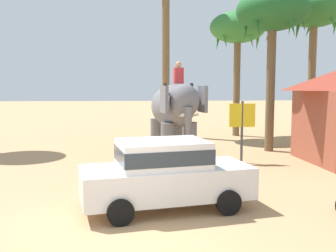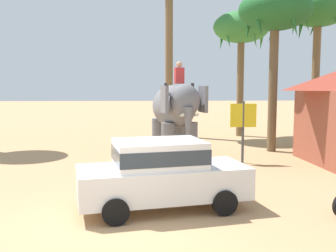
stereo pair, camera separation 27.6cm
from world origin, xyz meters
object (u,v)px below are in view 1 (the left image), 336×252
at_px(palm_tree_far_back, 238,30).
at_px(signboard_yellow, 242,119).
at_px(car_sedan_foreground, 165,172).
at_px(palm_tree_leaning_seaward, 273,14).
at_px(palm_tree_left_of_road, 314,14).
at_px(elephant_with_mahout, 174,111).

height_order(palm_tree_far_back, signboard_yellow, palm_tree_far_back).
height_order(car_sedan_foreground, signboard_yellow, signboard_yellow).
bearing_deg(palm_tree_leaning_seaward, palm_tree_far_back, 92.64).
distance_m(palm_tree_left_of_road, palm_tree_leaning_seaward, 4.26).
bearing_deg(palm_tree_far_back, palm_tree_left_of_road, -35.89).
xyz_separation_m(elephant_with_mahout, palm_tree_left_of_road, (7.65, 4.87, 4.65)).
relative_size(palm_tree_left_of_road, signboard_yellow, 3.23).
bearing_deg(palm_tree_left_of_road, signboard_yellow, -133.21).
height_order(elephant_with_mahout, palm_tree_far_back, palm_tree_far_back).
bearing_deg(signboard_yellow, elephant_with_mahout, 168.22).
bearing_deg(elephant_with_mahout, palm_tree_leaning_seaward, 24.29).
bearing_deg(palm_tree_far_back, car_sedan_foreground, -110.66).
height_order(car_sedan_foreground, palm_tree_far_back, palm_tree_far_back).
bearing_deg(palm_tree_left_of_road, car_sedan_foreground, -127.77).
distance_m(car_sedan_foreground, palm_tree_left_of_road, 14.84).
height_order(palm_tree_left_of_road, palm_tree_far_back, palm_tree_left_of_road).
bearing_deg(palm_tree_far_back, signboard_yellow, -102.19).
bearing_deg(palm_tree_leaning_seaward, palm_tree_left_of_road, 42.06).
relative_size(car_sedan_foreground, palm_tree_far_back, 0.61).
height_order(palm_tree_left_of_road, palm_tree_leaning_seaward, palm_tree_left_of_road).
xyz_separation_m(elephant_with_mahout, signboard_yellow, (2.57, -0.54, -0.30)).
bearing_deg(palm_tree_leaning_seaward, elephant_with_mahout, -155.71).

